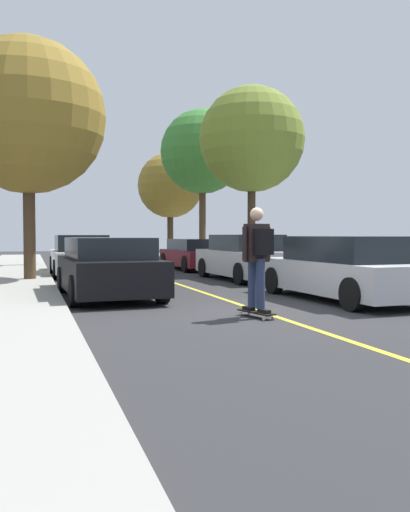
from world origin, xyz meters
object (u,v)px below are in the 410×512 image
Objects in this scene: street_tree_left_near at (29,152)px; street_tree_right_nearest at (252,140)px; street_tree_right_far at (170,186)px; skateboarder at (258,253)px; parked_car_right_far at (195,254)px; skateboard at (256,312)px; parked_car_left_nearest at (108,268)px; street_tree_left_nearest at (28,117)px; parked_car_right_near at (245,258)px; parked_car_left_near at (81,256)px; parked_car_right_nearest at (342,269)px; street_tree_right_near at (202,152)px.

street_tree_right_nearest is (8.14, -5.20, 0.10)m from street_tree_left_near.
street_tree_right_far is 3.50× the size of skateboarder.
skateboarder is at bearing -76.84° from street_tree_left_near.
skateboard is (-2.74, -12.61, -0.55)m from parked_car_right_far.
parked_car_left_nearest is 2.40× the size of skateboarder.
street_tree_right_nearest is (8.14, 2.61, 0.22)m from street_tree_left_nearest.
parked_car_right_near is 7.72m from skateboard.
parked_car_left_nearest is 10.05m from parked_car_right_far.
parked_car_left_nearest is 6.94m from parked_car_left_near.
street_tree_right_nearest is 8.02× the size of skateboard.
skateboard is (-2.74, -7.19, -0.61)m from parked_car_right_near.
skateboard is (3.71, -15.87, -4.88)m from street_tree_left_near.
parked_car_right_nearest is (4.77, -9.02, -0.00)m from parked_car_left_near.
street_tree_left_nearest is at bearing -90.00° from street_tree_left_near.
street_tree_left_near is (-1.69, 12.12, 4.28)m from parked_car_left_nearest.
street_tree_right_nearest is 6.21m from street_tree_right_near.
street_tree_left_nearest reaches higher than parked_car_right_near.
skateboard is (2.02, -3.76, -0.59)m from parked_car_left_nearest.
parked_car_right_near reaches higher than skateboard.
skateboarder is at bearing -104.67° from street_tree_right_near.
skateboard is (-2.74, -1.68, -0.59)m from parked_car_right_nearest.
street_tree_left_nearest reaches higher than skateboard.
street_tree_left_nearest is (-1.69, -2.63, 4.17)m from parked_car_left_near.
street_tree_left_nearest is 3.90× the size of skateboarder.
parked_car_right_far is at bearing 90.00° from parked_car_right_near.
street_tree_right_nearest is (1.69, 9.00, 4.39)m from parked_car_right_nearest.
street_tree_right_far is at bearing 90.00° from street_tree_right_near.
skateboard is (-4.43, -16.87, -5.41)m from street_tree_right_near.
parked_car_left_near reaches higher than parked_car_right_nearest.
street_tree_left_nearest is (-6.46, 6.39, 4.17)m from parked_car_right_nearest.
street_tree_left_nearest is (-6.45, -4.55, 4.22)m from parked_car_right_far.
parked_car_right_far is 5.12m from street_tree_right_nearest.
parked_car_right_near is at bearing -115.85° from street_tree_right_nearest.
street_tree_left_near is at bearing 103.16° from skateboarder.
skateboarder is (-4.42, -10.71, -3.95)m from street_tree_right_nearest.
parked_car_right_near reaches higher than parked_car_right_nearest.
street_tree_right_nearest reaches higher than parked_car_left_nearest.
parked_car_left_nearest is at bearing -68.58° from street_tree_left_nearest.
parked_car_right_far is (4.77, 8.85, -0.05)m from parked_car_left_nearest.
street_tree_right_near reaches higher than street_tree_right_far.
street_tree_right_near is 18.01m from skateboarder.
skateboarder is at bearing -102.21° from parked_car_right_far.
parked_car_right_near is at bearing 35.76° from parked_car_left_nearest.
street_tree_right_far is at bearing 90.00° from street_tree_right_nearest.
street_tree_right_nearest is at bearing -0.19° from parked_car_left_near.
parked_car_right_far is at bearing 77.72° from skateboard.
street_tree_left_near is (0.00, 7.81, 0.11)m from street_tree_left_nearest.
street_tree_right_near is 8.58× the size of skateboard.
street_tree_right_nearest is at bearing 79.38° from parked_car_right_nearest.
parked_car_left_nearest is 6.23m from street_tree_left_nearest.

